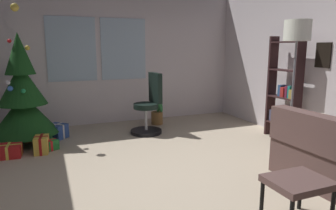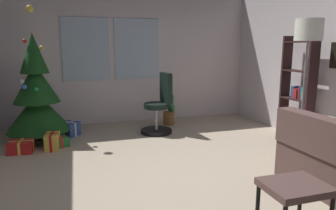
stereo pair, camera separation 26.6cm
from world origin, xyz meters
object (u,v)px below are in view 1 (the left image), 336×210
object	(u,v)px
bookshelf	(284,95)
floor_lamp	(297,41)
holiday_tree	(23,98)
office_chair	(149,109)
potted_plant	(158,111)
gift_box_blue	(57,131)
gift_box_red	(9,151)
footstool	(298,185)
gift_box_green	(48,145)
gift_box_gold	(42,145)

from	to	relation	value
bookshelf	floor_lamp	world-z (taller)	floor_lamp
holiday_tree	floor_lamp	bearing A→B (deg)	-28.56
office_chair	potted_plant	world-z (taller)	office_chair
gift_box_blue	bookshelf	xyz separation A→B (m)	(3.53, -1.42, 0.63)
gift_box_red	office_chair	xyz separation A→B (m)	(2.23, 0.43, 0.34)
footstool	gift_box_red	distance (m)	3.75
gift_box_green	bookshelf	xyz separation A→B (m)	(3.68, -0.84, 0.68)
gift_box_red	gift_box_blue	world-z (taller)	gift_box_blue
holiday_tree	gift_box_green	world-z (taller)	holiday_tree
gift_box_red	gift_box_blue	bearing A→B (deg)	46.17
gift_box_gold	floor_lamp	bearing A→B (deg)	-22.22
gift_box_blue	holiday_tree	bearing A→B (deg)	-167.76
potted_plant	gift_box_green	bearing A→B (deg)	-157.77
gift_box_red	potted_plant	world-z (taller)	potted_plant
gift_box_red	floor_lamp	xyz separation A→B (m)	(3.77, -1.35, 1.52)
gift_box_gold	holiday_tree	bearing A→B (deg)	111.88
office_chair	gift_box_red	bearing A→B (deg)	-169.05
gift_box_green	gift_box_blue	size ratio (longest dim) A/B	0.81
office_chair	floor_lamp	size ratio (longest dim) A/B	0.57
office_chair	potted_plant	bearing A→B (deg)	55.92
holiday_tree	gift_box_blue	world-z (taller)	holiday_tree
office_chair	gift_box_green	bearing A→B (deg)	-169.47
gift_box_red	office_chair	distance (m)	2.29
gift_box_gold	potted_plant	bearing A→B (deg)	23.71
gift_box_gold	bookshelf	xyz separation A→B (m)	(3.77, -0.74, 0.63)
footstool	office_chair	xyz separation A→B (m)	(-0.28, 3.21, 0.07)
holiday_tree	gift_box_red	xyz separation A→B (m)	(-0.20, -0.59, -0.65)
gift_box_green	gift_box_blue	world-z (taller)	gift_box_blue
holiday_tree	gift_box_blue	bearing A→B (deg)	12.24
gift_box_gold	potted_plant	xyz separation A→B (m)	(2.15, 0.94, 0.14)
gift_box_blue	office_chair	xyz separation A→B (m)	(1.56, -0.26, 0.31)
gift_box_green	gift_box_gold	world-z (taller)	gift_box_gold
holiday_tree	gift_box_red	size ratio (longest dim) A/B	6.17
bookshelf	potted_plant	size ratio (longest dim) A/B	2.65
holiday_tree	floor_lamp	xyz separation A→B (m)	(3.57, -1.94, 0.87)
gift_box_green	potted_plant	bearing A→B (deg)	22.23
office_chair	gift_box_blue	bearing A→B (deg)	170.36
footstool	floor_lamp	distance (m)	2.28
holiday_tree	potted_plant	distance (m)	2.45
gift_box_blue	gift_box_green	bearing A→B (deg)	-104.16
holiday_tree	potted_plant	world-z (taller)	holiday_tree
holiday_tree	potted_plant	xyz separation A→B (m)	(2.38, 0.36, -0.47)
holiday_tree	gift_box_blue	distance (m)	0.78
gift_box_red	bookshelf	world-z (taller)	bookshelf
gift_box_red	gift_box_gold	world-z (taller)	gift_box_gold
gift_box_red	office_chair	size ratio (longest dim) A/B	0.32
gift_box_blue	bookshelf	world-z (taller)	bookshelf
office_chair	gift_box_gold	bearing A→B (deg)	-166.88
footstool	gift_box_gold	distance (m)	3.49
floor_lamp	potted_plant	bearing A→B (deg)	117.28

